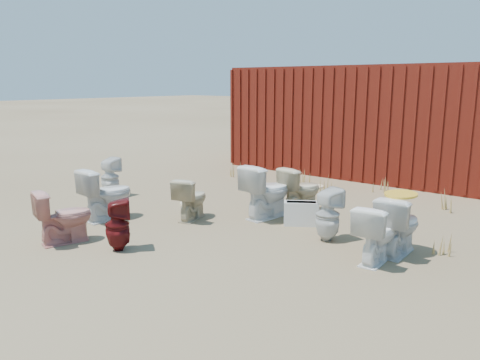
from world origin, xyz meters
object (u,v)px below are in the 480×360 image
Objects in this scene: toilet_back_beige_right at (301,189)px; toilet_back_e at (328,215)px; shipping_container at (366,120)px; loose_tank at (301,213)px; toilet_front_maroon at (118,225)px; toilet_back_beige_left at (191,199)px; toilet_back_a at (110,177)px; toilet_back_yellowlid at (399,225)px; toilet_front_c at (267,191)px; toilet_front_a at (107,194)px; toilet_front_e at (376,233)px; toilet_front_pink at (64,216)px.

toilet_back_beige_right reaches higher than toilet_back_e.
loose_tank is (1.07, -4.50, -1.02)m from shipping_container.
toilet_front_maroon is 1.01× the size of toilet_back_beige_left.
toilet_back_beige_right reaches higher than toilet_back_a.
toilet_back_e reaches higher than loose_tank.
toilet_back_beige_left is at bearing 9.26° from toilet_back_yellowlid.
toilet_front_c is at bearing 84.27° from toilet_back_beige_right.
shipping_container is 5.85m from toilet_back_a.
toilet_front_a reaches higher than loose_tank.
toilet_front_e is at bearing 169.16° from toilet_back_a.
toilet_front_pink is 1.09× the size of toilet_back_beige_left.
toilet_front_a is 1.09× the size of toilet_back_beige_right.
toilet_back_beige_left reaches higher than loose_tank.
loose_tank is (2.45, 1.60, -0.22)m from toilet_front_a.
toilet_back_beige_right is at bearing -168.86° from toilet_back_a.
toilet_back_a is (-2.43, 1.65, 0.03)m from toilet_front_maroon.
toilet_back_beige_left is at bearing -45.26° from toilet_front_maroon.
toilet_front_maroon is (0.78, 0.26, -0.02)m from toilet_front_pink.
shipping_container is at bearing -65.66° from toilet_back_beige_right.
toilet_back_yellowlid is at bearing -156.99° from toilet_front_a.
loose_tank is at bearing 179.85° from toilet_back_a.
toilet_back_a is 3.71m from loose_tank.
toilet_back_a is 4.28m from toilet_back_e.
toilet_front_pink is at bearing 78.01° from toilet_back_beige_right.
toilet_front_a is at bearing 131.59° from toilet_back_a.
toilet_back_e is at bearing -153.82° from toilet_front_a.
toilet_front_c is at bearing 145.78° from loose_tank.
toilet_back_beige_right is at bearing -100.50° from toilet_front_pink.
toilet_back_a is 5.19m from toilet_back_yellowlid.
toilet_front_a is at bearing 5.12° from toilet_front_maroon.
toilet_front_pink is at bearing 57.74° from toilet_back_beige_left.
toilet_back_a is at bearing 36.40° from toilet_back_beige_right.
toilet_front_c is 1.29× the size of toilet_back_beige_left.
toilet_back_e is (1.70, -4.88, -0.85)m from shipping_container.
loose_tank is at bearing -76.63° from shipping_container.
toilet_front_maroon is 0.90× the size of toilet_back_beige_right.
toilet_back_beige_right is at bearing -80.14° from shipping_container.
loose_tank is at bearing -81.92° from toilet_front_maroon.
loose_tank is at bearing 136.91° from toilet_back_beige_right.
toilet_back_yellowlid is (2.16, -0.27, -0.05)m from toilet_front_c.
toilet_front_c reaches higher than toilet_back_beige_right.
toilet_back_beige_left is at bearing -136.28° from toilet_front_a.
toilet_back_beige_left is 1.67m from loose_tank.
toilet_back_e reaches higher than toilet_front_e.
toilet_back_beige_right is (-1.82, 1.31, 0.02)m from toilet_front_e.
toilet_back_yellowlid reaches higher than toilet_front_pink.
toilet_front_pink is 0.84× the size of toilet_front_c.
toilet_back_e is at bearing 173.37° from toilet_back_a.
toilet_back_e is at bearing 150.36° from toilet_back_beige_right.
toilet_back_yellowlid is at bearing 169.79° from toilet_back_beige_right.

